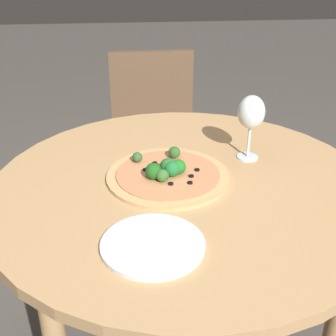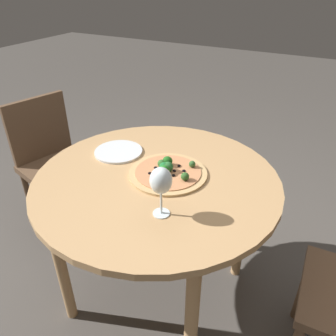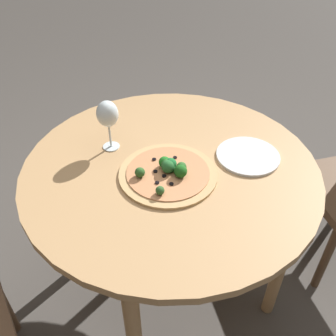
% 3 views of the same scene
% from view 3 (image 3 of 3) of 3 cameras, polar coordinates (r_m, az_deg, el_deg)
% --- Properties ---
extents(ground_plane, '(12.00, 12.00, 0.00)m').
position_cam_3_polar(ground_plane, '(1.83, 0.27, -17.48)').
color(ground_plane, '#4C4742').
extents(dining_table, '(1.02, 1.02, 0.73)m').
position_cam_3_polar(dining_table, '(1.34, 0.35, -2.37)').
color(dining_table, tan).
rests_on(dining_table, ground_plane).
extents(pizza, '(0.33, 0.33, 0.06)m').
position_cam_3_polar(pizza, '(1.24, 0.02, -0.58)').
color(pizza, tan).
rests_on(pizza, dining_table).
extents(wine_glass, '(0.08, 0.08, 0.19)m').
position_cam_3_polar(wine_glass, '(1.31, -9.20, 7.98)').
color(wine_glass, silver).
rests_on(wine_glass, dining_table).
extents(plate_near, '(0.22, 0.22, 0.01)m').
position_cam_3_polar(plate_near, '(1.35, 12.08, 1.83)').
color(plate_near, silver).
rests_on(plate_near, dining_table).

